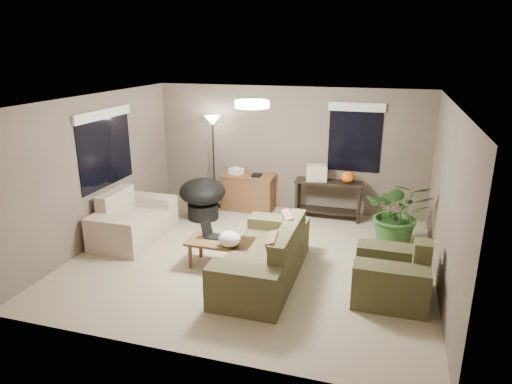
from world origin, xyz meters
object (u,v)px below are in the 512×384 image
(main_sofa, at_px, (266,260))
(houseplant, at_px, (398,220))
(desk, at_px, (248,192))
(cat_scratching_post, at_px, (404,269))
(armchair, at_px, (392,277))
(loveseat, at_px, (133,223))
(coffee_table, at_px, (221,244))
(floor_lamp, at_px, (213,132))
(console_table, at_px, (328,197))
(papasan_chair, at_px, (203,196))

(main_sofa, height_order, houseplant, houseplant)
(desk, height_order, cat_scratching_post, desk)
(armchair, xyz_separation_m, cat_scratching_post, (0.18, 0.46, -0.08))
(main_sofa, xyz_separation_m, armchair, (1.75, -0.02, 0.00))
(loveseat, distance_m, coffee_table, 1.93)
(desk, xyz_separation_m, floor_lamp, (-0.73, -0.01, 1.22))
(main_sofa, bearing_deg, cat_scratching_post, 12.75)
(houseplant, bearing_deg, loveseat, -167.61)
(armchair, xyz_separation_m, coffee_table, (-2.52, 0.21, 0.06))
(loveseat, xyz_separation_m, desk, (1.49, 2.00, 0.08))
(loveseat, xyz_separation_m, armchair, (4.38, -0.76, 0.00))
(armchair, height_order, coffee_table, armchair)
(armchair, distance_m, houseplant, 1.74)
(main_sofa, height_order, loveseat, same)
(coffee_table, bearing_deg, desk, 98.23)
(coffee_table, relative_size, cat_scratching_post, 2.00)
(floor_lamp, xyz_separation_m, cat_scratching_post, (3.80, -2.28, -1.38))
(loveseat, xyz_separation_m, console_table, (3.13, 2.01, 0.14))
(coffee_table, bearing_deg, main_sofa, -13.45)
(desk, distance_m, floor_lamp, 1.42)
(armchair, bearing_deg, main_sofa, 179.25)
(console_table, distance_m, cat_scratching_post, 2.71)
(floor_lamp, height_order, cat_scratching_post, floor_lamp)
(loveseat, distance_m, desk, 2.49)
(armchair, relative_size, console_table, 0.77)
(papasan_chair, relative_size, floor_lamp, 0.57)
(armchair, xyz_separation_m, papasan_chair, (-3.58, 2.03, 0.17))
(papasan_chair, bearing_deg, loveseat, -121.88)
(desk, xyz_separation_m, console_table, (1.65, 0.01, 0.06))
(loveseat, relative_size, cat_scratching_post, 3.20)
(coffee_table, xyz_separation_m, papasan_chair, (-1.06, 1.82, 0.11))
(armchair, xyz_separation_m, console_table, (-1.24, 2.76, 0.14))
(houseplant, bearing_deg, console_table, 141.55)
(console_table, xyz_separation_m, houseplant, (1.30, -1.03, 0.03))
(desk, height_order, floor_lamp, floor_lamp)
(cat_scratching_post, bearing_deg, desk, 143.15)
(coffee_table, relative_size, houseplant, 0.84)
(desk, xyz_separation_m, houseplant, (2.95, -1.03, 0.09))
(houseplant, bearing_deg, armchair, -91.84)
(main_sofa, distance_m, houseplant, 2.49)
(armchair, xyz_separation_m, desk, (-2.89, 2.76, 0.08))
(papasan_chair, bearing_deg, floor_lamp, 93.23)
(papasan_chair, bearing_deg, console_table, 17.39)
(loveseat, bearing_deg, cat_scratching_post, -3.74)
(loveseat, bearing_deg, console_table, 32.64)
(coffee_table, relative_size, floor_lamp, 0.52)
(loveseat, distance_m, armchair, 4.44)
(main_sofa, bearing_deg, papasan_chair, 132.44)
(coffee_table, distance_m, papasan_chair, 2.11)
(loveseat, distance_m, cat_scratching_post, 4.56)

